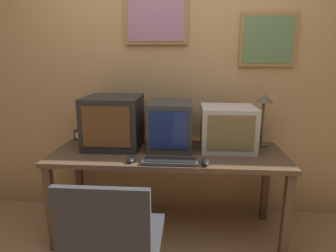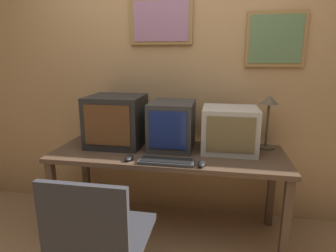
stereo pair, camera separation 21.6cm
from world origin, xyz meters
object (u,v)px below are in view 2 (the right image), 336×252
Objects in this scene: keyboard_main at (166,161)px; mouse_near_keyboard at (201,163)px; mouse_far_corner at (129,158)px; desk_clock at (87,132)px; monitor_left at (116,121)px; monitor_center at (172,125)px; monitor_right at (230,130)px; desk_lamp at (269,110)px.

keyboard_main is 0.25m from mouse_near_keyboard.
mouse_far_corner is 0.76m from desk_clock.
monitor_left is 1.10× the size of monitor_center.
monitor_right is (0.93, 0.00, -0.03)m from monitor_left.
keyboard_main is 3.45× the size of mouse_far_corner.
desk_clock is 0.22× the size of desk_lamp.
mouse_far_corner is 0.26× the size of desk_lamp.
monitor_right is 1.30m from desk_clock.
desk_clock is (-0.85, 0.51, 0.04)m from keyboard_main.
monitor_center is at bearing 179.64° from monitor_right.
monitor_left is at bearing 144.52° from keyboard_main.
monitor_right is 0.98× the size of desk_lamp.
monitor_right reaches higher than desk_clock.
monitor_left is at bearing -179.55° from monitor_center.
keyboard_main is at bearing -147.46° from desk_lamp.
monitor_left is 0.93m from monitor_right.
desk_lamp is (0.74, 0.47, 0.30)m from keyboard_main.
monitor_center reaches higher than mouse_far_corner.
monitor_left is at bearing -24.21° from desk_clock.
monitor_left is 0.47m from monitor_center.
monitor_center reaches higher than mouse_near_keyboard.
monitor_left is 1.06× the size of monitor_right.
monitor_right is at bearing 62.17° from mouse_near_keyboard.
mouse_near_keyboard is (-0.19, -0.36, -0.15)m from monitor_right.
desk_lamp is at bearing 8.95° from monitor_center.
monitor_right is at bearing 25.44° from mouse_far_corner.
desk_lamp reaches higher than keyboard_main.
monitor_left is 1.14× the size of keyboard_main.
monitor_center is 1.04× the size of keyboard_main.
monitor_left reaches higher than mouse_far_corner.
monitor_left is at bearing 121.89° from mouse_far_corner.
desk_clock is at bearing 154.42° from mouse_near_keyboard.
desk_clock reaches higher than keyboard_main.
monitor_right is at bearing -0.36° from monitor_center.
monitor_center is at bearing 0.45° from monitor_left.
desk_lamp is at bearing 44.60° from mouse_near_keyboard.
desk_clock is (-0.36, 0.16, -0.16)m from monitor_left.
keyboard_main is 0.93m from desk_lamp.
keyboard_main is at bearing -141.46° from monitor_right.
monitor_right is at bearing -157.88° from desk_lamp.
mouse_near_keyboard is 0.75m from desk_lamp.
mouse_far_corner is at bearing -127.00° from monitor_center.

